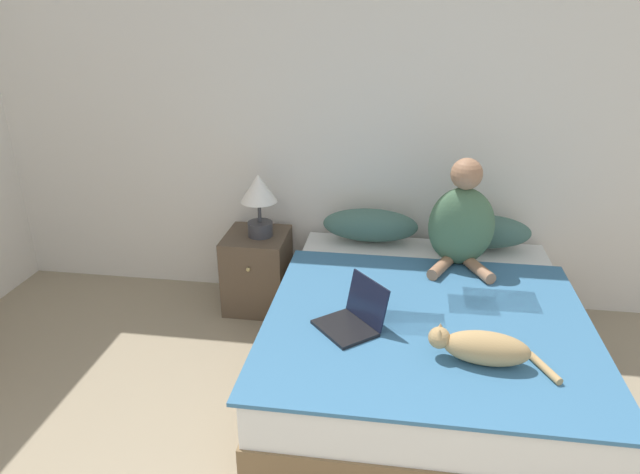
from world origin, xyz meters
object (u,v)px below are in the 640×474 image
laptop_open (353,318)px  nightstand (258,270)px  pillow_near (370,225)px  bed (423,344)px  pillow_far (481,231)px  cat_tabby (482,347)px  table_lamp (259,196)px  person_sitting (462,222)px

laptop_open → nightstand: (-0.76, 1.03, -0.30)m
pillow_near → laptop_open: (-0.01, -1.11, -0.06)m
pillow_near → bed: bearing=-66.0°
bed → nightstand: nightstand is taller
pillow_far → bed: bearing=-114.0°
pillow_near → pillow_far: (0.73, 0.00, 0.00)m
cat_tabby → table_lamp: (-1.33, 1.23, 0.23)m
pillow_near → nightstand: (-0.77, -0.08, -0.35)m
pillow_far → laptop_open: laptop_open is taller
pillow_far → person_sitting: bearing=-119.6°
person_sitting → nightstand: person_sitting is taller
pillow_near → cat_tabby: size_ratio=1.12×
pillow_near → table_lamp: (-0.74, -0.09, 0.20)m
nightstand → table_lamp: bearing=-12.9°
bed → nightstand: (-1.14, 0.73, 0.02)m
bed → person_sitting: (0.20, 0.53, 0.54)m
person_sitting → nightstand: (-1.34, 0.20, -0.52)m
bed → table_lamp: 1.44m
bed → table_lamp: (-1.10, 0.72, 0.57)m
pillow_near → pillow_far: 0.73m
nightstand → cat_tabby: bearing=-42.3°
table_lamp → person_sitting: bearing=-8.5°
nightstand → table_lamp: size_ratio=1.25×
pillow_far → person_sitting: (-0.16, -0.28, 0.17)m
laptop_open → person_sitting: bearing=104.2°
pillow_near → table_lamp: 0.77m
pillow_far → laptop_open: 1.34m
bed → pillow_far: (0.36, 0.82, 0.37)m
pillow_near → laptop_open: 1.11m
pillow_near → table_lamp: bearing=-173.0°
bed → table_lamp: bearing=146.7°
person_sitting → laptop_open: bearing=-124.9°
cat_tabby → nightstand: 1.87m
laptop_open → table_lamp: bearing=174.5°
nightstand → table_lamp: table_lamp is taller
pillow_far → table_lamp: 1.48m
table_lamp → laptop_open: bearing=-54.6°
bed → cat_tabby: bearing=-65.8°
cat_tabby → bed: bearing=-60.1°
bed → pillow_far: size_ratio=3.00×
bed → table_lamp: table_lamp is taller
person_sitting → table_lamp: size_ratio=1.55×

